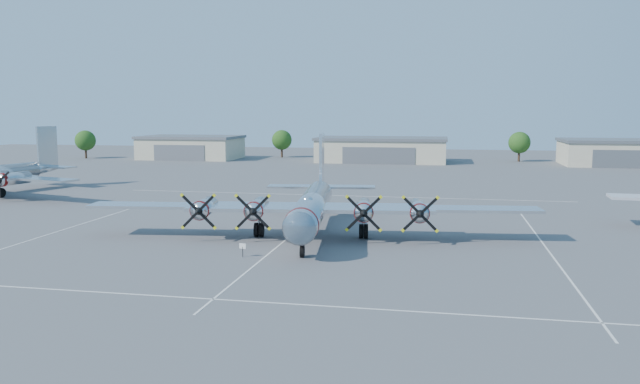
% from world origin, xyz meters
% --- Properties ---
extents(ground, '(260.00, 260.00, 0.00)m').
position_xyz_m(ground, '(0.00, 0.00, 0.00)').
color(ground, '#4E4E51').
rests_on(ground, ground).
extents(parking_lines, '(60.00, 50.08, 0.01)m').
position_xyz_m(parking_lines, '(0.00, -1.75, 0.01)').
color(parking_lines, silver).
rests_on(parking_lines, ground).
extents(hangar_west, '(22.60, 14.60, 5.40)m').
position_xyz_m(hangar_west, '(-45.00, 81.96, 2.71)').
color(hangar_west, '#BDB296').
rests_on(hangar_west, ground).
extents(hangar_center, '(28.60, 14.60, 5.40)m').
position_xyz_m(hangar_center, '(0.00, 81.96, 2.71)').
color(hangar_center, '#BDB296').
rests_on(hangar_center, ground).
extents(hangar_east, '(20.60, 14.60, 5.40)m').
position_xyz_m(hangar_east, '(48.00, 81.96, 2.71)').
color(hangar_east, '#BDB296').
rests_on(hangar_east, ground).
extents(tree_far_west, '(4.80, 4.80, 6.64)m').
position_xyz_m(tree_far_west, '(-70.00, 78.00, 4.22)').
color(tree_far_west, '#382619').
rests_on(tree_far_west, ground).
extents(tree_west, '(4.80, 4.80, 6.64)m').
position_xyz_m(tree_west, '(-25.00, 90.00, 4.22)').
color(tree_west, '#382619').
rests_on(tree_west, ground).
extents(tree_east, '(4.80, 4.80, 6.64)m').
position_xyz_m(tree_east, '(30.00, 88.00, 4.22)').
color(tree_east, '#382619').
rests_on(tree_east, ground).
extents(main_bomber_b29, '(43.01, 31.98, 8.85)m').
position_xyz_m(main_bomber_b29, '(1.75, -1.07, 0.00)').
color(main_bomber_b29, silver).
rests_on(main_bomber_b29, ground).
extents(info_placard, '(0.56, 0.14, 1.07)m').
position_xyz_m(info_placard, '(-1.70, -11.17, 0.75)').
color(info_placard, black).
rests_on(info_placard, ground).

